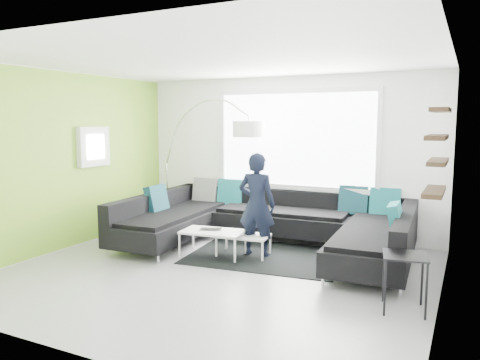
% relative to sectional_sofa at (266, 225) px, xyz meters
% --- Properties ---
extents(ground, '(5.50, 5.50, 0.00)m').
position_rel_sectional_sofa_xyz_m(ground, '(-0.18, -1.25, -0.41)').
color(ground, gray).
rests_on(ground, ground).
extents(room_shell, '(5.54, 5.04, 2.82)m').
position_rel_sectional_sofa_xyz_m(room_shell, '(-0.14, -1.05, 1.40)').
color(room_shell, white).
rests_on(room_shell, ground).
extents(sectional_sofa, '(4.45, 2.88, 0.93)m').
position_rel_sectional_sofa_xyz_m(sectional_sofa, '(0.00, 0.00, 0.00)').
color(sectional_sofa, black).
rests_on(sectional_sofa, ground).
extents(rug, '(2.42, 1.87, 0.01)m').
position_rel_sectional_sofa_xyz_m(rug, '(0.12, -0.27, -0.40)').
color(rug, black).
rests_on(rug, ground).
extents(coffee_table, '(1.27, 0.83, 0.39)m').
position_rel_sectional_sofa_xyz_m(coffee_table, '(-0.41, -0.50, -0.22)').
color(coffee_table, silver).
rests_on(coffee_table, ground).
extents(arc_lamp, '(2.46, 1.57, 2.42)m').
position_rel_sectional_sofa_xyz_m(arc_lamp, '(-2.47, 0.86, 0.80)').
color(arc_lamp, white).
rests_on(arc_lamp, ground).
extents(side_table, '(0.53, 0.53, 0.62)m').
position_rel_sectional_sofa_xyz_m(side_table, '(2.24, -1.48, -0.10)').
color(side_table, black).
rests_on(side_table, ground).
extents(person, '(0.63, 0.47, 1.56)m').
position_rel_sectional_sofa_xyz_m(person, '(-0.03, -0.29, 0.37)').
color(person, black).
rests_on(person, ground).
extents(laptop, '(0.48, 0.45, 0.03)m').
position_rel_sectional_sofa_xyz_m(laptop, '(-0.64, -0.61, -0.01)').
color(laptop, black).
rests_on(laptop, coffee_table).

